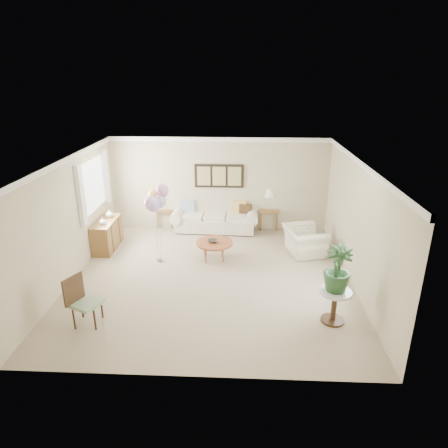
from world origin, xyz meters
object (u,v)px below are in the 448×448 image
Objects in this scene: coffee_table at (214,243)px; armchair at (304,241)px; accent_chair at (82,300)px; sofa at (215,218)px; balloon_cluster at (156,200)px.

armchair reaches higher than coffee_table.
accent_chair is at bearing -127.88° from coffee_table.
armchair is (2.29, -1.48, -0.02)m from sofa.
accent_chair reaches higher than armchair.
balloon_cluster reaches higher than coffee_table.
armchair is at bearing -32.94° from sofa.
coffee_table is at bearing 89.08° from armchair.
armchair is 0.53× the size of balloon_cluster.
sofa reaches higher than armchair.
coffee_table is 0.93× the size of accent_chair.
armchair is 5.36m from accent_chair.
accent_chair reaches higher than coffee_table.
sofa is at bearing 66.57° from accent_chair.
balloon_cluster reaches higher than accent_chair.
sofa is 2.43× the size of armchair.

